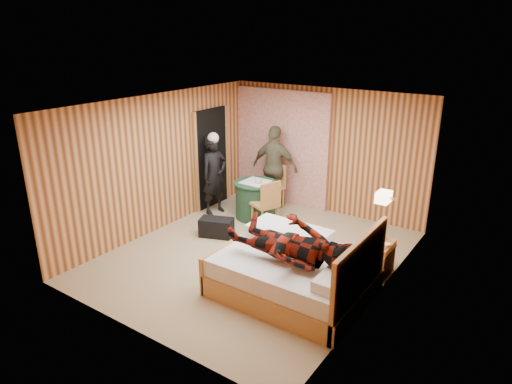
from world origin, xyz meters
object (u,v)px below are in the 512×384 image
Objects in this scene: round_table at (255,199)px; man_at_table at (275,167)px; wall_lamp at (384,197)px; nightstand at (377,257)px; chair_near at (268,201)px; man_on_bed at (291,235)px; duffel_bag at (216,227)px; chair_far at (274,183)px; bed at (296,272)px; woman_standing at (214,175)px.

man_at_table is (-0.00, 0.71, 0.49)m from round_table.
nightstand is at bearing 109.52° from wall_lamp.
chair_near is 0.55× the size of man_at_table.
duffel_bag is at bearing 154.16° from man_on_bed.
chair_far is at bearing 152.55° from nightstand.
man_on_bed is (-0.77, -1.27, -0.31)m from wall_lamp.
round_table is (-2.04, 1.94, 0.05)m from bed.
bed is at bearing -41.50° from duffel_bag.
chair_far is at bearing -130.93° from chair_near.
bed reaches higher than duffel_bag.
chair_near reaches higher than duffel_bag.
man_at_table is at bearing -27.56° from woman_standing.
wall_lamp is at bearing 99.43° from chair_near.
bed is at bearing -43.55° from round_table.
woman_standing reaches higher than duffel_bag.
bed reaches higher than chair_near.
man_on_bed is at bearing -83.01° from bed.
chair_near is (-2.30, 0.45, 0.28)m from nightstand.
bed is 2.27m from duffel_bag.
bed is at bearing -123.16° from nightstand.
man_at_table is (-0.50, 1.04, 0.31)m from chair_near.
wall_lamp is 0.28× the size of chair_far.
duffel_bag is 0.34× the size of man_at_table.
man_on_bed is at bearing 63.58° from chair_near.
round_table is at bearing 85.45° from man_at_table.
nightstand is 3.22m from man_at_table.
round_table is 0.69m from chair_far.
chair_far is 0.54× the size of man_at_table.
man_at_table is (-0.01, 0.04, 0.32)m from chair_far.
chair_near is at bearing 133.76° from bed.
bed is 2.22× the size of chair_far.
round_table is 0.86m from man_at_table.
chair_near reaches higher than nightstand.
man_on_bed is (2.15, -1.04, 0.82)m from duffel_bag.
nightstand is 0.91× the size of duffel_bag.
man_on_bed reaches higher than chair_near.
man_at_table is at bearing 90.00° from round_table.
man_on_bed reaches higher than man_at_table.
chair_far is at bearing 66.52° from duffel_bag.
woman_standing is at bearing 169.95° from wall_lamp.
wall_lamp is 1.63m from bed.
woman_standing is (-2.87, 1.69, 0.47)m from bed.
chair_near is at bearing 168.98° from nightstand.
round_table is at bearing 133.65° from man_on_bed.
wall_lamp is 0.13× the size of bed.
chair_far is 0.59× the size of woman_standing.
wall_lamp is at bearing 58.61° from man_on_bed.
round_table is at bearing 162.42° from wall_lamp.
woman_standing is (-1.33, 0.08, 0.24)m from chair_near.
chair_far is 1.84m from duffel_bag.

